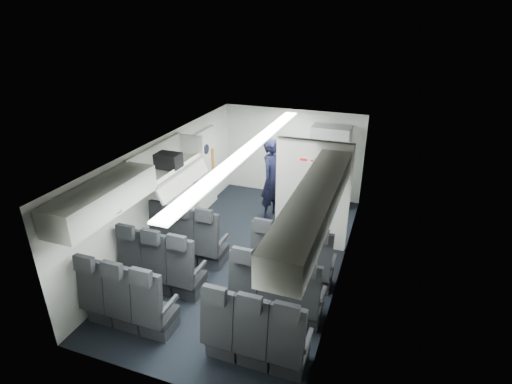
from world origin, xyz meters
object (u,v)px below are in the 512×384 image
Objects in this scene: boarding_door at (205,170)px; carry_on_bag at (168,160)px; seat_row_rear at (188,321)px; flight_attendant at (272,179)px; seat_row_front at (238,252)px; seat_row_mid at (216,282)px; galley_unit at (329,167)px.

carry_on_bag reaches higher than boarding_door.
flight_attendant is (-0.07, 3.99, 0.51)m from seat_row_rear.
seat_row_rear is (0.00, -1.80, 0.00)m from seat_row_front.
seat_row_front is at bearing 90.00° from seat_row_mid.
carry_on_bag is at bearing 158.72° from flight_attendant.
boarding_door is 2.01m from carry_on_bag.
seat_row_front is 2.25m from flight_attendant.
carry_on_bag reaches higher than flight_attendant.
seat_row_front is 1.75× the size of galley_unit.
seat_row_rear is 4.25m from boarding_door.
carry_on_bag is (0.23, -1.80, 0.87)m from boarding_door.
flight_attendant is at bearing 3.85° from boarding_door.
seat_row_rear is 5.17m from galley_unit.
boarding_door is at bearing 128.16° from seat_row_front.
galley_unit is at bearing 77.12° from seat_row_mid.
seat_row_front is 1.00× the size of seat_row_rear.
flight_attendant is 4.20× the size of carry_on_bag.
carry_on_bag is (-1.41, 1.19, 1.42)m from seat_row_mid.
seat_row_front is 0.90m from seat_row_mid.
seat_row_mid is 0.90m from seat_row_rear.
seat_row_front is at bearing -164.23° from flight_attendant.
flight_attendant reaches higher than seat_row_rear.
galley_unit is (0.95, 3.25, 0.55)m from seat_row_front.
seat_row_mid is (0.00, -0.90, 0.00)m from seat_row_front.
seat_row_mid is 4.30m from galley_unit.
carry_on_bag is (-1.41, 0.29, 1.42)m from seat_row_front.
seat_row_rear is at bearing -100.65° from galley_unit.
carry_on_bag is (-1.34, -1.90, 0.91)m from flight_attendant.
boarding_door is at bearing 97.23° from carry_on_bag.
seat_row_front is 1.80m from seat_row_rear.
seat_row_mid is 3.45m from boarding_door.
seat_row_rear is 2.89m from carry_on_bag.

